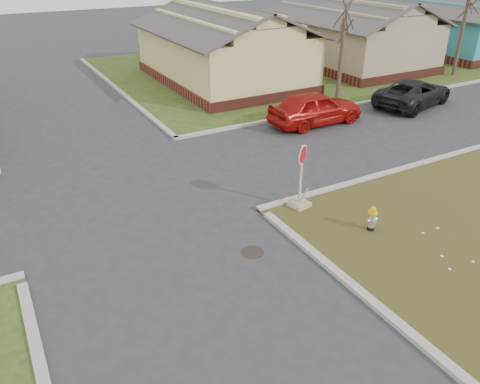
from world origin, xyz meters
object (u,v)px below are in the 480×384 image
stop_sign (300,193)px  dark_pickup (414,93)px  red_sedan (315,108)px  fire_hydrant (372,217)px

stop_sign → dark_pickup: bearing=17.6°
red_sedan → dark_pickup: (6.36, -0.16, -0.09)m
stop_sign → red_sedan: (5.39, 6.32, 0.28)m
stop_sign → dark_pickup: stop_sign is taller
dark_pickup → fire_hydrant: bearing=113.2°
red_sedan → fire_hydrant: bearing=152.9°
dark_pickup → stop_sign: bearing=102.9°
stop_sign → red_sedan: bearing=39.5°
stop_sign → red_sedan: 8.31m
red_sedan → dark_pickup: bearing=-91.5°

